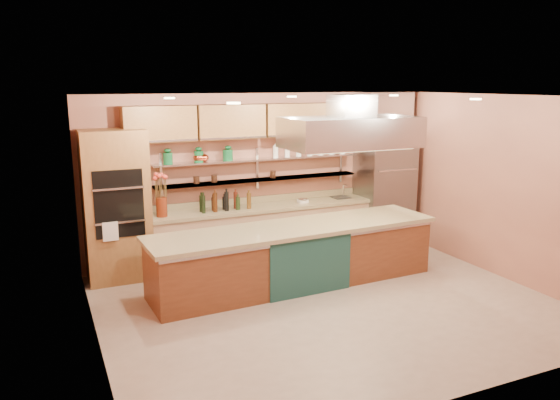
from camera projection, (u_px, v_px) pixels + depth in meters
name	position (u px, v px, depth m)	size (l,w,h in m)	color
floor	(328.00, 305.00, 7.48)	(6.00, 5.00, 0.02)	gray
ceiling	(332.00, 96.00, 6.89)	(6.00, 5.00, 0.02)	black
wall_back	(259.00, 175.00, 9.41)	(6.00, 0.04, 2.80)	#A2624C
wall_front	(465.00, 260.00, 4.95)	(6.00, 0.04, 2.80)	#A2624C
wall_left	(91.00, 229.00, 5.99)	(0.04, 5.00, 2.80)	#A2624C
wall_right	(501.00, 187.00, 8.38)	(0.04, 5.00, 2.80)	#A2624C
oven_stack	(116.00, 206.00, 8.20)	(0.95, 0.64, 2.30)	olive
refrigerator	(384.00, 188.00, 10.10)	(0.95, 0.72, 2.10)	gray
back_counter	(264.00, 232.00, 9.32)	(3.84, 0.64, 0.93)	tan
wall_shelf_lower	(259.00, 180.00, 9.29)	(3.60, 0.26, 0.03)	#BABDC2
wall_shelf_upper	(259.00, 159.00, 9.21)	(3.60, 0.26, 0.03)	#BABDC2
upper_cabinets	(263.00, 121.00, 9.05)	(4.60, 0.36, 0.55)	olive
range_hood	(351.00, 132.00, 8.09)	(2.00, 1.00, 0.45)	#BABDC2
ceiling_downlights	(325.00, 98.00, 7.07)	(4.00, 2.80, 0.02)	#FFE5A5
island	(295.00, 256.00, 8.12)	(4.32, 0.94, 0.90)	brown
flower_vase	(162.00, 207.00, 8.46)	(0.17, 0.17, 0.30)	#64210F
oil_bottle_cluster	(226.00, 202.00, 8.88)	(0.89, 0.25, 0.29)	black
kitchen_scale	(303.00, 200.00, 9.46)	(0.17, 0.12, 0.09)	silver
bar_faucet	(343.00, 191.00, 9.88)	(0.03, 0.03, 0.24)	white
copper_kettle	(204.00, 158.00, 8.81)	(0.16, 0.16, 0.13)	#CC4D2F
green_canister	(227.00, 155.00, 8.96)	(0.15, 0.15, 0.17)	#104F27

